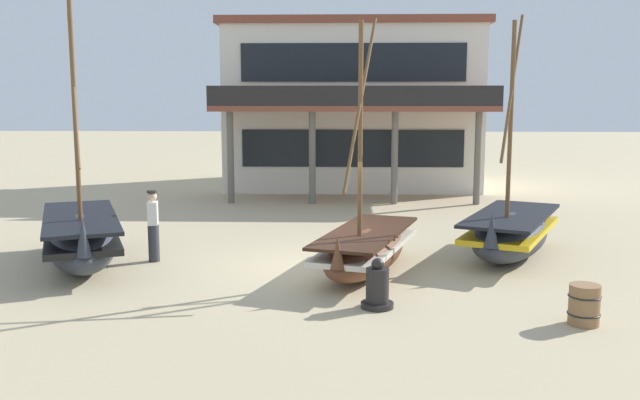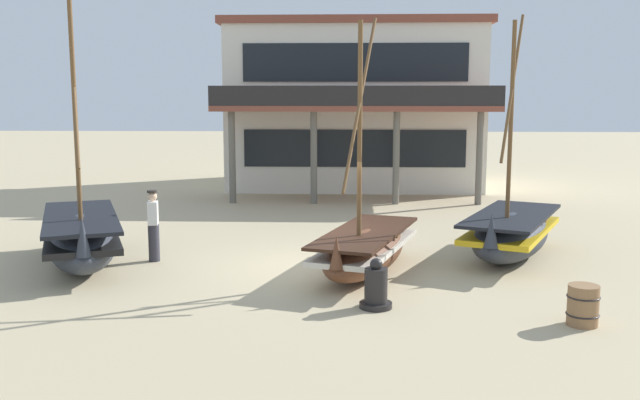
% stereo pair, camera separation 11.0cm
% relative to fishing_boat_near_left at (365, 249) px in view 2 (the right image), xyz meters
% --- Properties ---
extents(ground_plane, '(120.00, 120.00, 0.00)m').
position_rel_fishing_boat_near_left_xyz_m(ground_plane, '(-1.05, 0.43, -0.54)').
color(ground_plane, tan).
extents(fishing_boat_near_left, '(2.60, 4.45, 5.54)m').
position_rel_fishing_boat_near_left_xyz_m(fishing_boat_near_left, '(0.00, 0.00, 0.00)').
color(fishing_boat_near_left, brown).
rests_on(fishing_boat_near_left, ground).
extents(fishing_boat_centre_large, '(3.22, 4.98, 6.06)m').
position_rel_fishing_boat_near_left_xyz_m(fishing_boat_centre_large, '(-6.48, 0.40, 0.12)').
color(fishing_boat_centre_large, '#2D333D').
rests_on(fishing_boat_centre_large, ground).
extents(fishing_boat_far_right, '(3.23, 4.53, 5.74)m').
position_rel_fishing_boat_near_left_xyz_m(fishing_boat_far_right, '(3.53, 1.59, 0.06)').
color(fishing_boat_far_right, '#2D333D').
rests_on(fishing_boat_far_right, ground).
extents(fisherman_by_hull, '(0.28, 0.39, 1.68)m').
position_rel_fishing_boat_near_left_xyz_m(fisherman_by_hull, '(-4.94, 0.89, 0.30)').
color(fisherman_by_hull, '#33333D').
rests_on(fisherman_by_hull, ground).
extents(capstan_winch, '(0.61, 0.61, 0.93)m').
position_rel_fishing_boat_near_left_xyz_m(capstan_winch, '(0.14, -2.55, -0.17)').
color(capstan_winch, black).
rests_on(capstan_winch, ground).
extents(wooden_barrel, '(0.56, 0.56, 0.70)m').
position_rel_fishing_boat_near_left_xyz_m(wooden_barrel, '(3.61, -3.40, -0.19)').
color(wooden_barrel, olive).
rests_on(wooden_barrel, ground).
extents(harbor_building_main, '(10.71, 9.16, 6.91)m').
position_rel_fishing_boat_near_left_xyz_m(harbor_building_main, '(-0.15, 15.29, 2.92)').
color(harbor_building_main, silver).
rests_on(harbor_building_main, ground).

